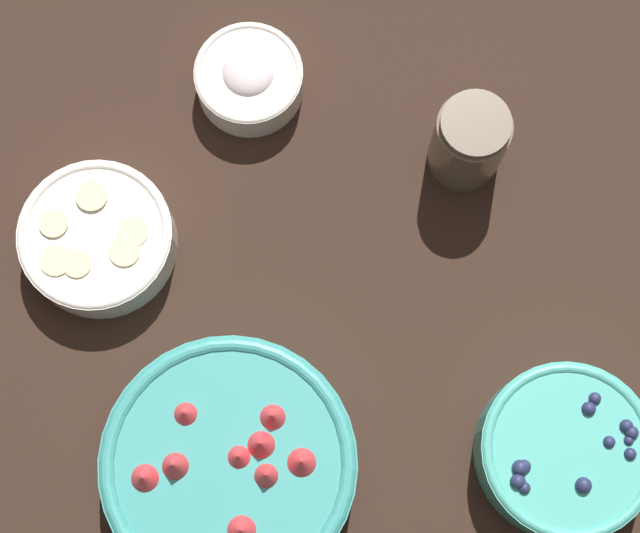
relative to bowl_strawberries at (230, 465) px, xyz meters
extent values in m
plane|color=black|center=(-0.04, -0.22, -0.04)|extent=(4.00, 4.00, 0.00)
cylinder|color=teal|center=(0.00, 0.00, -0.01)|extent=(0.25, 0.25, 0.06)
torus|color=teal|center=(0.00, 0.00, 0.02)|extent=(0.25, 0.25, 0.02)
cylinder|color=red|center=(0.00, 0.00, 0.01)|extent=(0.20, 0.20, 0.02)
cone|color=red|center=(0.05, 0.02, 0.03)|extent=(0.03, 0.03, 0.03)
cone|color=red|center=(0.07, 0.04, 0.03)|extent=(0.05, 0.05, 0.02)
cone|color=red|center=(-0.04, 0.05, 0.03)|extent=(0.05, 0.05, 0.02)
cone|color=red|center=(0.06, -0.03, 0.03)|extent=(0.04, 0.04, 0.02)
cone|color=red|center=(-0.06, -0.03, 0.03)|extent=(0.05, 0.05, 0.02)
cone|color=red|center=(-0.01, -0.01, 0.03)|extent=(0.03, 0.03, 0.02)
cone|color=red|center=(-0.02, -0.06, 0.03)|extent=(0.04, 0.04, 0.02)
cone|color=red|center=(-0.02, -0.03, 0.03)|extent=(0.04, 0.04, 0.03)
cone|color=red|center=(-0.04, 0.00, 0.03)|extent=(0.03, 0.03, 0.03)
cylinder|color=#47AD9E|center=(-0.29, -0.15, -0.01)|extent=(0.17, 0.17, 0.06)
torus|color=#47AD9E|center=(-0.29, -0.15, 0.02)|extent=(0.17, 0.17, 0.01)
cylinder|color=#23284C|center=(-0.29, -0.15, 0.01)|extent=(0.14, 0.14, 0.02)
sphere|color=#23284C|center=(-0.30, -0.19, 0.02)|extent=(0.01, 0.01, 0.01)
sphere|color=#23284C|center=(-0.34, -0.18, 0.02)|extent=(0.01, 0.01, 0.01)
sphere|color=#23284C|center=(-0.34, -0.19, 0.02)|extent=(0.01, 0.01, 0.01)
sphere|color=#23284C|center=(-0.30, -0.20, 0.02)|extent=(0.01, 0.01, 0.01)
sphere|color=#23284C|center=(-0.26, -0.11, 0.02)|extent=(0.01, 0.01, 0.01)
sphere|color=#23284C|center=(-0.35, -0.17, 0.02)|extent=(0.01, 0.01, 0.01)
sphere|color=#23284C|center=(-0.34, -0.19, 0.02)|extent=(0.01, 0.01, 0.01)
sphere|color=#23284C|center=(-0.32, -0.12, 0.02)|extent=(0.02, 0.02, 0.02)
sphere|color=#23284C|center=(-0.26, -0.10, 0.02)|extent=(0.01, 0.01, 0.01)
sphere|color=#23284C|center=(-0.26, -0.11, 0.02)|extent=(0.02, 0.02, 0.02)
sphere|color=#23284C|center=(-0.27, -0.10, 0.02)|extent=(0.01, 0.01, 0.01)
sphere|color=#23284C|center=(-0.33, -0.17, 0.02)|extent=(0.01, 0.01, 0.01)
cylinder|color=white|center=(0.22, -0.15, -0.01)|extent=(0.16, 0.16, 0.05)
torus|color=white|center=(0.22, -0.15, 0.01)|extent=(0.16, 0.16, 0.01)
cylinder|color=beige|center=(0.22, -0.15, 0.00)|extent=(0.13, 0.13, 0.01)
cylinder|color=beige|center=(0.19, -0.15, 0.01)|extent=(0.03, 0.03, 0.01)
cylinder|color=beige|center=(0.27, -0.15, 0.01)|extent=(0.03, 0.03, 0.01)
cylinder|color=beige|center=(0.24, -0.19, 0.01)|extent=(0.03, 0.03, 0.01)
cylinder|color=beige|center=(0.19, -0.17, 0.01)|extent=(0.03, 0.03, 0.00)
cylinder|color=beige|center=(0.25, -0.11, 0.01)|extent=(0.03, 0.03, 0.00)
cylinder|color=beige|center=(0.22, -0.12, 0.01)|extent=(0.03, 0.03, 0.01)
cylinder|color=silver|center=(0.16, -0.38, -0.01)|extent=(0.12, 0.12, 0.04)
torus|color=silver|center=(0.16, -0.38, 0.00)|extent=(0.12, 0.12, 0.01)
cylinder|color=silver|center=(0.16, -0.38, 0.00)|extent=(0.09, 0.09, 0.01)
ellipsoid|color=silver|center=(0.16, -0.38, 0.00)|extent=(0.06, 0.06, 0.03)
cylinder|color=brown|center=(-0.09, -0.40, 0.01)|extent=(0.08, 0.08, 0.10)
cylinder|color=#512D1E|center=(-0.09, -0.40, 0.00)|extent=(0.06, 0.06, 0.07)
cylinder|color=brown|center=(-0.09, -0.40, 0.07)|extent=(0.07, 0.07, 0.01)
camera|label=1|loc=(-0.10, 0.01, 1.06)|focal=60.00mm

